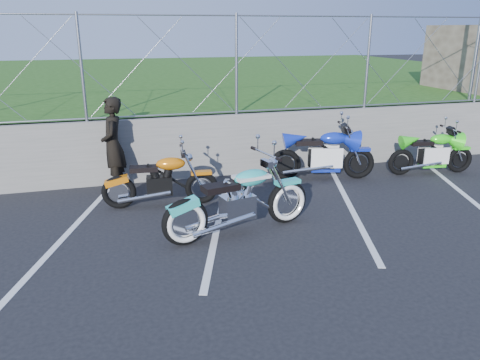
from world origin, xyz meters
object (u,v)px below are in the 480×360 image
object	(u,v)px
naked_orange	(162,182)
sportbike_green	(432,154)
cruiser_turquoise	(241,203)
sportbike_blue	(324,156)
person_standing	(113,145)

from	to	relation	value
naked_orange	sportbike_green	xyz separation A→B (m)	(5.83, 0.36, -0.01)
cruiser_turquoise	sportbike_blue	distance (m)	3.21
sportbike_blue	naked_orange	bearing A→B (deg)	-156.90
sportbike_blue	person_standing	world-z (taller)	person_standing
sportbike_green	person_standing	xyz separation A→B (m)	(-6.59, 0.72, 0.48)
cruiser_turquoise	person_standing	bearing A→B (deg)	112.39
cruiser_turquoise	person_standing	xyz separation A→B (m)	(-1.78, 2.56, 0.41)
sportbike_blue	person_standing	size ratio (longest dim) A/B	1.20
cruiser_turquoise	person_standing	world-z (taller)	person_standing
naked_orange	sportbike_green	size ratio (longest dim) A/B	1.06
sportbike_blue	person_standing	xyz separation A→B (m)	(-4.18, 0.43, 0.41)
naked_orange	sportbike_green	bearing A→B (deg)	9.04
cruiser_turquoise	naked_orange	distance (m)	1.80
cruiser_turquoise	naked_orange	xyz separation A→B (m)	(-1.01, 1.49, -0.06)
naked_orange	sportbike_blue	size ratio (longest dim) A/B	0.94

